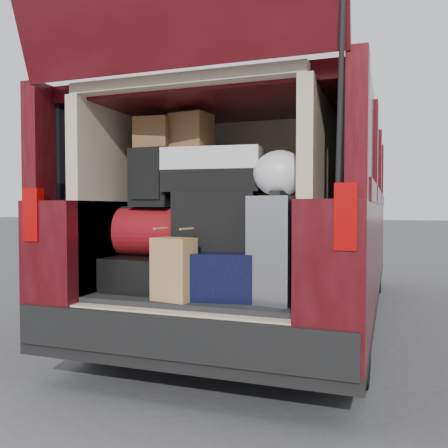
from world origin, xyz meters
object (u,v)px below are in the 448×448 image
at_px(black_hardshell, 147,272).
at_px(kraft_bag, 174,269).
at_px(silver_roller, 281,248).
at_px(black_soft_case, 215,221).
at_px(red_duffel, 157,231).
at_px(backpack, 152,178).
at_px(navy_hardshell, 217,271).
at_px(twotone_duffel, 214,171).

bearing_deg(black_hardshell, kraft_bag, -38.51).
bearing_deg(silver_roller, black_soft_case, 176.90).
bearing_deg(black_soft_case, red_duffel, 166.24).
distance_m(black_soft_case, backpack, 0.49).
bearing_deg(red_duffel, navy_hardshell, -9.93).
bearing_deg(silver_roller, red_duffel, -178.04).
bearing_deg(black_hardshell, navy_hardshell, 1.89).
bearing_deg(black_soft_case, kraft_bag, -124.05).
height_order(black_hardshell, black_soft_case, black_soft_case).
distance_m(red_duffel, black_soft_case, 0.41).
relative_size(black_soft_case, twotone_duffel, 0.81).
relative_size(silver_roller, kraft_bag, 1.66).
bearing_deg(navy_hardshell, twotone_duffel, 113.19).
bearing_deg(silver_roller, backpack, -174.98).
height_order(silver_roller, kraft_bag, silver_roller).
xyz_separation_m(black_hardshell, twotone_duffel, (0.43, 0.06, 0.63)).
distance_m(black_hardshell, red_duffel, 0.26).
height_order(black_soft_case, twotone_duffel, twotone_duffel).
bearing_deg(backpack, black_hardshell, 169.14).
bearing_deg(black_soft_case, backpack, 172.37).
height_order(kraft_bag, black_soft_case, black_soft_case).
xyz_separation_m(black_hardshell, kraft_bag, (0.33, -0.29, 0.07)).
distance_m(silver_roller, twotone_duffel, 0.65).
height_order(black_hardshell, navy_hardshell, navy_hardshell).
bearing_deg(twotone_duffel, red_duffel, 177.06).
height_order(navy_hardshell, backpack, backpack).
height_order(black_hardshell, backpack, backpack).
relative_size(silver_roller, twotone_duffel, 0.98).
bearing_deg(red_duffel, twotone_duffel, -0.59).
bearing_deg(twotone_duffel, navy_hardshell, -63.61).
xyz_separation_m(navy_hardshell, kraft_bag, (-0.15, -0.28, 0.04)).
xyz_separation_m(silver_roller, twotone_duffel, (-0.45, 0.15, 0.45)).
height_order(silver_roller, black_soft_case, black_soft_case).
height_order(black_hardshell, twotone_duffel, twotone_duffel).
bearing_deg(red_duffel, silver_roller, -12.53).
bearing_deg(navy_hardshell, black_hardshell, 169.36).
xyz_separation_m(silver_roller, backpack, (-0.83, 0.08, 0.41)).
height_order(kraft_bag, backpack, backpack).
bearing_deg(silver_roller, black_hardshell, -175.29).
xyz_separation_m(navy_hardshell, silver_roller, (0.40, -0.08, 0.16)).
relative_size(navy_hardshell, red_duffel, 1.26).
distance_m(silver_roller, black_soft_case, 0.46).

